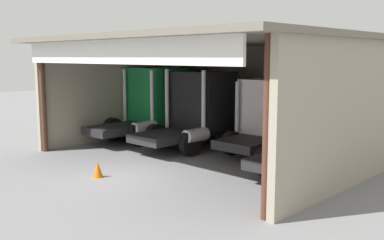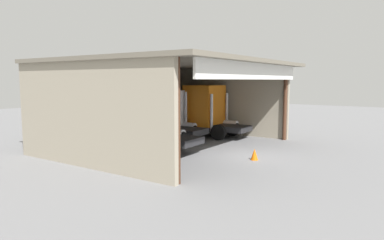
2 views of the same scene
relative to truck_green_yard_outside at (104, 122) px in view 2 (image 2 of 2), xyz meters
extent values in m
plane|color=slate|center=(4.70, -5.41, -1.86)|extent=(80.00, 80.00, 0.00)
cube|color=#9E937F|center=(4.70, 4.42, 0.49)|extent=(12.22, 0.24, 4.70)
cube|color=#9E937F|center=(-1.41, -0.49, 0.49)|extent=(0.24, 9.83, 4.70)
cube|color=#9E937F|center=(10.80, -0.49, 0.49)|extent=(0.24, 9.83, 4.70)
cube|color=#6E6759|center=(4.70, -0.94, 2.94)|extent=(12.82, 10.73, 0.20)
cylinder|color=#4C2D1E|center=(-1.16, -5.26, 0.49)|extent=(0.24, 0.24, 4.70)
cylinder|color=#4C2D1E|center=(10.55, -5.26, 0.49)|extent=(0.24, 0.24, 4.70)
cube|color=white|center=(4.70, -5.77, 2.49)|extent=(10.99, 0.12, 0.90)
cube|color=#197F3D|center=(-0.02, 0.35, 0.35)|extent=(2.35, 2.26, 2.77)
cube|color=black|center=(-0.02, 1.50, 0.83)|extent=(2.00, 0.06, 0.83)
cube|color=silver|center=(-0.02, 1.53, -1.14)|extent=(2.23, 0.16, 0.44)
cube|color=#232326|center=(-0.02, -1.72, -1.11)|extent=(1.77, 3.77, 0.36)
cylinder|color=silver|center=(-1.08, -0.92, 0.18)|extent=(0.18, 0.18, 2.94)
cylinder|color=silver|center=(1.04, -0.93, 0.18)|extent=(0.18, 0.18, 2.94)
cylinder|color=silver|center=(1.04, -1.42, -0.99)|extent=(0.56, 1.20, 0.56)
cylinder|color=black|center=(-1.04, 0.80, -1.29)|extent=(0.30, 1.15, 1.14)
cylinder|color=black|center=(1.01, 0.80, -1.29)|extent=(0.30, 1.15, 1.14)
cylinder|color=black|center=(-1.05, -1.72, -1.29)|extent=(0.30, 1.15, 1.14)
cylinder|color=black|center=(1.00, -1.72, -1.29)|extent=(0.30, 1.15, 1.14)
cube|color=black|center=(2.97, 0.48, 0.28)|extent=(2.55, 2.12, 2.66)
cube|color=black|center=(2.94, 1.54, 0.75)|extent=(2.13, 0.11, 0.80)
cube|color=silver|center=(2.94, 1.57, -1.15)|extent=(2.38, 0.21, 0.44)
cube|color=#232326|center=(3.01, -1.48, -1.12)|extent=(1.96, 3.62, 0.36)
cylinder|color=silver|center=(1.87, -0.72, 0.21)|extent=(0.18, 0.18, 3.01)
cylinder|color=silver|center=(4.12, -0.67, 0.21)|extent=(0.18, 0.18, 3.01)
cylinder|color=silver|center=(4.13, -1.16, -1.00)|extent=(0.59, 1.21, 0.56)
cylinder|color=black|center=(1.85, 0.87, -1.30)|extent=(0.32, 1.13, 1.12)
cylinder|color=black|center=(4.06, 0.92, -1.30)|extent=(0.32, 1.13, 1.12)
cylinder|color=black|center=(1.91, -1.51, -1.30)|extent=(0.32, 1.13, 1.12)
cylinder|color=black|center=(4.11, -1.46, -1.30)|extent=(0.32, 1.13, 1.12)
cube|color=white|center=(6.27, 1.60, 0.11)|extent=(2.59, 2.21, 2.43)
cube|color=black|center=(6.25, 2.71, 0.54)|extent=(2.18, 0.09, 0.73)
cube|color=silver|center=(6.25, 2.74, -1.20)|extent=(2.43, 0.19, 0.44)
cube|color=#232326|center=(6.29, -0.05, -1.17)|extent=(1.96, 3.04, 0.36)
cylinder|color=silver|center=(5.13, 0.35, -0.06)|extent=(0.18, 0.18, 2.59)
cylinder|color=silver|center=(7.44, 0.38, -0.06)|extent=(0.18, 0.18, 2.59)
cylinder|color=silver|center=(7.44, 0.26, -1.05)|extent=(0.58, 1.21, 0.56)
cylinder|color=black|center=(5.13, 2.02, -1.35)|extent=(0.31, 1.02, 1.01)
cylinder|color=black|center=(7.39, 2.05, -1.35)|extent=(0.31, 1.02, 1.01)
cylinder|color=black|center=(5.16, -0.07, -1.35)|extent=(0.31, 1.02, 1.01)
cylinder|color=black|center=(7.42, -0.04, -1.35)|extent=(0.31, 1.02, 1.01)
cube|color=orange|center=(9.07, -0.06, 0.28)|extent=(2.38, 2.10, 2.76)
cube|color=black|center=(9.06, 1.00, 0.77)|extent=(2.00, 0.08, 0.83)
cube|color=silver|center=(9.05, 1.03, -1.20)|extent=(2.24, 0.18, 0.44)
cube|color=#232326|center=(9.08, -1.75, -1.17)|extent=(1.80, 3.09, 0.36)
cylinder|color=silver|center=(8.02, -1.26, -0.11)|extent=(0.18, 0.18, 2.47)
cylinder|color=silver|center=(10.14, -1.24, -0.11)|extent=(0.18, 0.18, 2.47)
cylinder|color=silver|center=(10.14, -1.44, -1.05)|extent=(0.57, 1.21, 0.56)
cylinder|color=black|center=(8.03, 0.34, -1.35)|extent=(0.31, 1.02, 1.02)
cylinder|color=black|center=(10.09, 0.36, -1.35)|extent=(0.31, 1.02, 1.02)
cylinder|color=black|center=(8.05, -1.76, -1.35)|extent=(0.31, 1.02, 1.02)
cylinder|color=black|center=(10.11, -1.74, -1.35)|extent=(0.31, 1.02, 1.02)
cylinder|color=gold|center=(0.81, 3.56, -1.43)|extent=(0.58, 0.58, 0.86)
cube|color=red|center=(3.68, 3.56, -1.36)|extent=(0.90, 0.60, 1.00)
cone|color=orange|center=(4.10, -6.03, -1.58)|extent=(0.36, 0.36, 0.56)
camera|label=1|loc=(16.74, -14.28, 2.28)|focal=40.92mm
camera|label=2|loc=(-11.44, -12.85, 2.01)|focal=32.72mm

